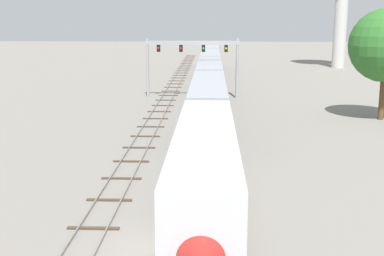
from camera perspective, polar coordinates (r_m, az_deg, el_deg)
The scene contains 5 objects.
ground_plane at distance 23.94m, azimuth -3.62°, elevation -13.20°, with size 400.00×400.00×0.00m, color gray.
track_main at distance 82.14m, azimuth 2.03°, elevation 5.09°, with size 2.60×200.00×0.16m.
track_near at distance 62.61m, azimuth -3.11°, elevation 2.84°, with size 2.60×160.00×0.16m.
passenger_train at distance 64.66m, azimuth 1.97°, elevation 5.42°, with size 3.04×98.23×4.80m.
signal_gantry at distance 66.03m, azimuth 0.02°, elevation 8.21°, with size 12.10×0.49×7.67m.
Camera 1 is at (2.32, -21.50, 10.27)m, focal length 47.95 mm.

